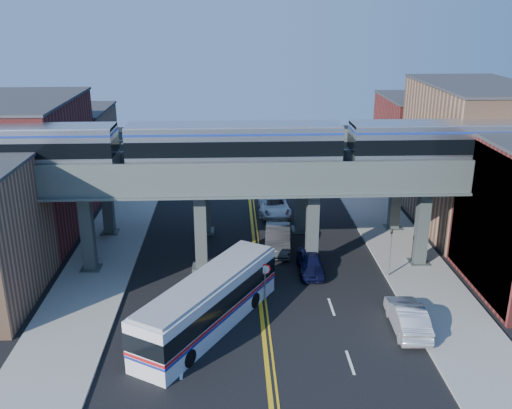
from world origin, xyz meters
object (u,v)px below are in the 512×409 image
(transit_train, at_px, (234,145))
(stop_sign, at_px, (265,276))
(car_lane_c, at_px, (274,206))
(car_lane_d, at_px, (270,204))
(traffic_signal, at_px, (390,247))
(car_lane_a, at_px, (310,263))
(car_parked_curb, at_px, (408,317))
(transit_bus, at_px, (209,303))
(car_lane_b, at_px, (278,239))

(transit_train, distance_m, stop_sign, 9.13)
(car_lane_c, relative_size, car_lane_d, 1.10)
(car_lane_c, bearing_deg, traffic_signal, -65.01)
(car_lane_a, xyz_separation_m, car_lane_d, (-2.00, 13.01, 0.00))
(stop_sign, relative_size, car_parked_curb, 0.52)
(transit_bus, relative_size, car_lane_a, 2.66)
(traffic_signal, xyz_separation_m, car_lane_b, (-7.40, 5.22, -1.39))
(transit_train, bearing_deg, transit_bus, -101.79)
(car_lane_a, bearing_deg, transit_train, 170.64)
(car_lane_a, height_order, car_parked_curb, car_parked_curb)
(traffic_signal, bearing_deg, car_lane_a, 169.06)
(car_lane_a, height_order, car_lane_b, car_lane_b)
(transit_train, height_order, car_lane_c, transit_train)
(stop_sign, distance_m, car_lane_a, 5.44)
(transit_train, relative_size, car_lane_d, 8.74)
(car_lane_a, relative_size, car_lane_b, 0.79)
(transit_train, bearing_deg, car_lane_d, 74.56)
(stop_sign, xyz_separation_m, transit_bus, (-3.50, -3.03, -0.17))
(traffic_signal, xyz_separation_m, car_lane_a, (-5.40, 1.04, -1.56))
(stop_sign, distance_m, car_lane_b, 8.40)
(transit_train, height_order, transit_bus, transit_train)
(transit_train, bearing_deg, car_parked_curb, -41.35)
(stop_sign, height_order, car_parked_curb, stop_sign)
(car_parked_curb, bearing_deg, car_lane_b, -58.58)
(car_lane_d, bearing_deg, car_parked_curb, -68.46)
(car_lane_d, height_order, car_parked_curb, car_parked_curb)
(stop_sign, bearing_deg, car_lane_a, 49.14)
(transit_train, xyz_separation_m, car_lane_a, (5.33, -0.96, -8.43))
(transit_train, distance_m, car_parked_curb, 15.75)
(car_lane_b, distance_m, car_lane_d, 8.84)
(traffic_signal, bearing_deg, transit_bus, -154.07)
(car_lane_b, bearing_deg, stop_sign, -95.40)
(traffic_signal, distance_m, car_lane_d, 15.96)
(car_lane_b, relative_size, car_lane_c, 0.98)
(transit_bus, relative_size, car_lane_b, 2.10)
(car_lane_c, height_order, car_parked_curb, car_parked_curb)
(transit_bus, bearing_deg, stop_sign, -17.88)
(car_lane_c, bearing_deg, car_lane_a, -85.26)
(transit_train, relative_size, traffic_signal, 10.96)
(stop_sign, distance_m, traffic_signal, 9.41)
(car_lane_d, bearing_deg, transit_bus, -100.24)
(traffic_signal, relative_size, car_lane_d, 0.80)
(transit_bus, xyz_separation_m, car_lane_c, (5.34, 19.33, -0.80))
(stop_sign, relative_size, transit_bus, 0.23)
(transit_bus, distance_m, car_lane_b, 12.33)
(traffic_signal, height_order, car_lane_c, traffic_signal)
(transit_bus, distance_m, car_lane_c, 20.07)
(traffic_signal, height_order, car_lane_d, traffic_signal)
(stop_sign, relative_size, car_lane_b, 0.48)
(transit_train, bearing_deg, car_lane_a, -10.17)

